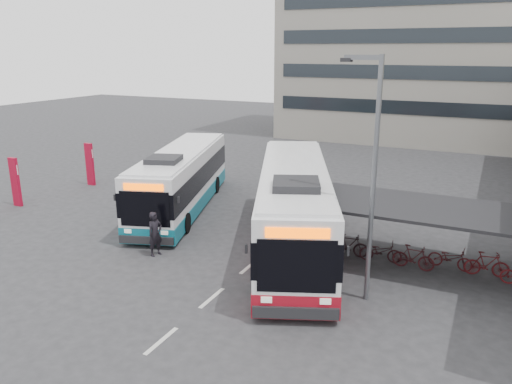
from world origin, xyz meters
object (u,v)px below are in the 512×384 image
at_px(pedestrian, 155,234).
at_px(lamp_post, 371,167).
at_px(bus_teal, 182,180).
at_px(bus_main, 294,208).

xyz_separation_m(pedestrian, lamp_post, (8.93, 0.03, 3.79)).
relative_size(pedestrian, lamp_post, 0.23).
distance_m(bus_teal, pedestrian, 6.63).
distance_m(pedestrian, lamp_post, 9.70).
bearing_deg(bus_teal, lamp_post, -45.81).
xyz_separation_m(bus_teal, lamp_post, (11.61, -6.00, 3.12)).
relative_size(bus_main, bus_teal, 1.10).
distance_m(bus_teal, lamp_post, 13.44).
distance_m(bus_main, bus_teal, 8.06).
bearing_deg(bus_teal, bus_main, -37.54).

